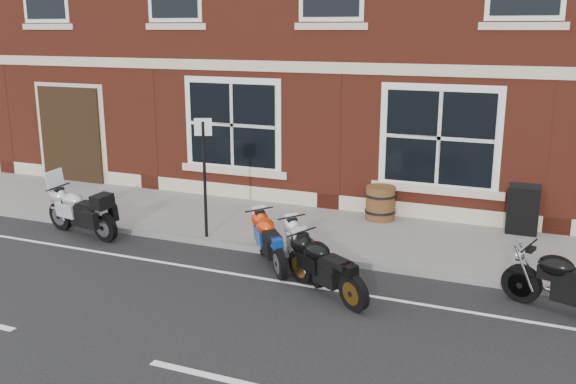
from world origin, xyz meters
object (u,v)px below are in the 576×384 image
at_px(moto_naked_black, 567,281).
at_px(moto_sport_red, 271,239).
at_px(barrel_planter, 380,203).
at_px(parking_sign, 204,170).
at_px(moto_sport_black, 327,265).
at_px(moto_sport_silver, 305,247).
at_px(moto_touring_silver, 81,210).
at_px(a_board_sign, 523,210).

bearing_deg(moto_naked_black, moto_sport_red, 108.16).
bearing_deg(barrel_planter, parking_sign, -138.86).
height_order(moto_sport_black, parking_sign, parking_sign).
height_order(barrel_planter, parking_sign, parking_sign).
bearing_deg(moto_sport_silver, moto_sport_red, 131.95).
relative_size(moto_touring_silver, parking_sign, 0.84).
bearing_deg(parking_sign, moto_sport_black, -50.04).
bearing_deg(parking_sign, moto_sport_red, -44.48).
distance_m(moto_sport_black, barrel_planter, 4.15).
distance_m(moto_naked_black, a_board_sign, 3.60).
bearing_deg(a_board_sign, moto_touring_silver, -160.20).
xyz_separation_m(moto_touring_silver, moto_naked_black, (9.45, -0.26, -0.02)).
bearing_deg(barrel_planter, moto_sport_black, -87.14).
bearing_deg(moto_naked_black, moto_sport_silver, 109.26).
height_order(moto_naked_black, a_board_sign, a_board_sign).
bearing_deg(barrel_planter, moto_touring_silver, -150.68).
bearing_deg(moto_sport_red, barrel_planter, 31.38).
bearing_deg(a_board_sign, moto_sport_red, -142.16).
bearing_deg(parking_sign, a_board_sign, 0.59).
bearing_deg(parking_sign, barrel_planter, 17.63).
distance_m(moto_touring_silver, a_board_sign, 9.20).
relative_size(moto_sport_black, barrel_planter, 2.30).
height_order(moto_sport_silver, parking_sign, parking_sign).
xyz_separation_m(moto_naked_black, barrel_planter, (-3.81, 3.42, -0.04)).
xyz_separation_m(moto_sport_black, moto_sport_silver, (-0.68, 0.79, -0.03)).
bearing_deg(a_board_sign, parking_sign, -156.71).
relative_size(moto_sport_red, moto_sport_black, 0.91).
bearing_deg(moto_touring_silver, moto_sport_silver, -80.59).
height_order(moto_sport_black, moto_sport_silver, moto_sport_black).
height_order(moto_sport_silver, barrel_planter, barrel_planter).
relative_size(moto_sport_silver, a_board_sign, 1.46).
bearing_deg(a_board_sign, moto_naked_black, -77.32).
distance_m(moto_sport_red, moto_sport_black, 1.66).
bearing_deg(moto_sport_red, moto_sport_silver, -47.18).
bearing_deg(moto_sport_silver, moto_touring_silver, 138.35).
bearing_deg(moto_sport_black, a_board_sign, -0.48).
distance_m(moto_sport_silver, a_board_sign, 4.87).
relative_size(moto_sport_black, parking_sign, 0.71).
xyz_separation_m(moto_sport_red, a_board_sign, (4.16, 3.33, 0.14)).
relative_size(moto_sport_red, parking_sign, 0.65).
height_order(a_board_sign, parking_sign, parking_sign).
bearing_deg(moto_naked_black, moto_sport_black, 121.53).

